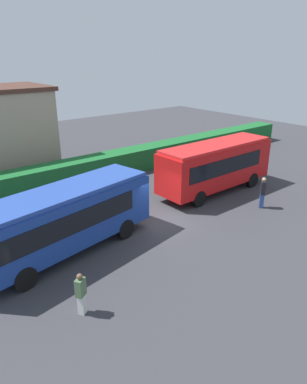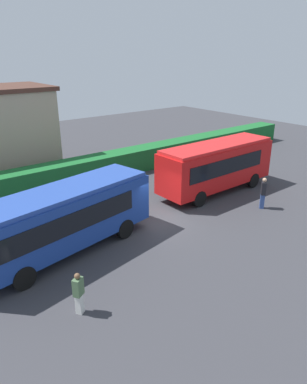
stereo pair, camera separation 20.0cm
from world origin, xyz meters
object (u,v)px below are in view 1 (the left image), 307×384
(bus_blue, at_px, (64,217))
(bus_red, at_px, (216,164))
(person_center, at_px, (81,293))
(person_right, at_px, (45,209))
(person_far, at_px, (263,192))

(bus_blue, distance_m, bus_red, 11.33)
(person_center, bearing_deg, person_right, -45.99)
(person_far, bearing_deg, bus_red, 140.79)
(person_center, relative_size, person_right, 0.93)
(bus_blue, xyz_separation_m, person_center, (-1.50, -4.25, -0.91))
(bus_blue, bearing_deg, person_right, 71.85)
(bus_red, xyz_separation_m, person_center, (-12.79, -5.17, -1.00))
(bus_red, bearing_deg, person_right, 167.28)
(person_right, relative_size, person_far, 0.94)
(bus_red, relative_size, person_far, 4.54)
(person_center, bearing_deg, bus_blue, -50.87)
(bus_blue, height_order, person_center, bus_blue)
(person_center, bearing_deg, bus_red, -99.38)
(bus_blue, distance_m, person_right, 3.43)
(bus_blue, height_order, person_far, bus_blue)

